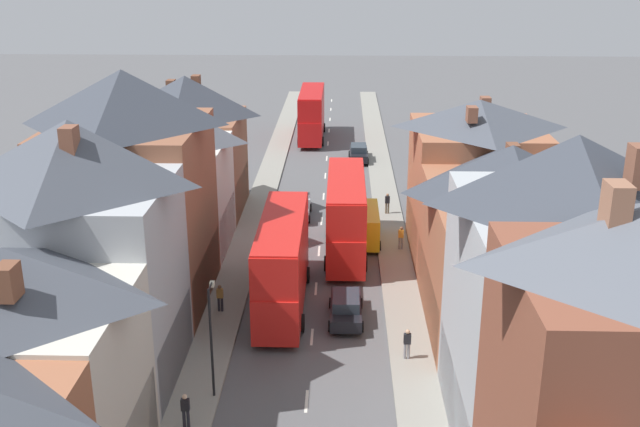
# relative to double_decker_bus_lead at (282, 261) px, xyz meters

# --- Properties ---
(pavement_left) EXTENTS (2.20, 104.00, 0.14)m
(pavement_left) POSITION_rel_double_decker_bus_lead_xyz_m (-3.29, 16.42, -2.75)
(pavement_left) COLOR gray
(pavement_left) RESTS_ON ground
(pavement_right) EXTENTS (2.20, 104.00, 0.14)m
(pavement_right) POSITION_rel_double_decker_bus_lead_xyz_m (6.91, 16.42, -2.75)
(pavement_right) COLOR gray
(pavement_right) RESTS_ON ground
(centre_line_dashes) EXTENTS (0.14, 97.80, 0.01)m
(centre_line_dashes) POSITION_rel_double_decker_bus_lead_xyz_m (1.81, 14.42, -2.81)
(centre_line_dashes) COLOR silver
(centre_line_dashes) RESTS_ON ground
(terrace_row_left) EXTENTS (8.00, 54.57, 13.47)m
(terrace_row_left) POSITION_rel_double_decker_bus_lead_xyz_m (-8.38, -6.49, 2.80)
(terrace_row_left) COLOR brown
(terrace_row_left) RESTS_ON ground
(terrace_row_right) EXTENTS (8.00, 47.97, 13.62)m
(terrace_row_right) POSITION_rel_double_decker_bus_lead_xyz_m (11.99, -12.12, 2.96)
(terrace_row_right) COLOR #935138
(terrace_row_right) RESTS_ON ground
(double_decker_bus_lead) EXTENTS (2.74, 10.80, 5.30)m
(double_decker_bus_lead) POSITION_rel_double_decker_bus_lead_xyz_m (0.00, 0.00, 0.00)
(double_decker_bus_lead) COLOR red
(double_decker_bus_lead) RESTS_ON ground
(double_decker_bus_mid_street) EXTENTS (2.74, 10.80, 5.30)m
(double_decker_bus_mid_street) POSITION_rel_double_decker_bus_lead_xyz_m (3.60, 8.13, 0.00)
(double_decker_bus_mid_street) COLOR red
(double_decker_bus_mid_street) RESTS_ON ground
(double_decker_bus_far_approaching) EXTENTS (2.74, 10.80, 5.30)m
(double_decker_bus_far_approaching) POSITION_rel_double_decker_bus_lead_xyz_m (0.00, 40.37, 0.00)
(double_decker_bus_far_approaching) COLOR red
(double_decker_bus_far_approaching) RESTS_ON ground
(car_near_blue) EXTENTS (1.90, 4.52, 1.58)m
(car_near_blue) POSITION_rel_double_decker_bus_lead_xyz_m (3.61, -1.59, -2.02)
(car_near_blue) COLOR black
(car_near_blue) RESTS_ON ground
(car_parked_right_a) EXTENTS (1.90, 4.32, 1.68)m
(car_parked_right_a) POSITION_rel_double_decker_bus_lead_xyz_m (0.01, 15.21, -1.97)
(car_parked_right_a) COLOR silver
(car_parked_right_a) RESTS_ON ground
(car_mid_black) EXTENTS (1.90, 4.58, 1.63)m
(car_mid_black) POSITION_rel_double_decker_bus_lead_xyz_m (4.91, 31.62, -1.99)
(car_mid_black) COLOR black
(car_mid_black) RESTS_ON ground
(delivery_van) EXTENTS (2.20, 5.20, 2.41)m
(delivery_van) POSITION_rel_double_decker_bus_lead_xyz_m (4.91, 10.13, -1.48)
(delivery_van) COLOR yellow
(delivery_van) RESTS_ON ground
(pedestrian_near_right) EXTENTS (0.36, 0.22, 1.61)m
(pedestrian_near_right) POSITION_rel_double_decker_bus_lead_xyz_m (-3.22, -11.86, -1.78)
(pedestrian_near_right) COLOR #23232D
(pedestrian_near_right) RESTS_ON pavement_left
(pedestrian_mid_left) EXTENTS (0.36, 0.22, 1.61)m
(pedestrian_mid_left) POSITION_rel_double_decker_bus_lead_xyz_m (6.64, -5.88, -1.78)
(pedestrian_mid_left) COLOR gray
(pedestrian_mid_left) RESTS_ON pavement_right
(pedestrian_mid_right) EXTENTS (0.36, 0.22, 1.61)m
(pedestrian_mid_right) POSITION_rel_double_decker_bus_lead_xyz_m (-3.46, -0.99, -1.78)
(pedestrian_mid_right) COLOR #23232D
(pedestrian_mid_right) RESTS_ON pavement_left
(pedestrian_far_left) EXTENTS (0.36, 0.22, 1.61)m
(pedestrian_far_left) POSITION_rel_double_decker_bus_lead_xyz_m (7.37, 8.67, -1.78)
(pedestrian_far_left) COLOR gray
(pedestrian_far_left) RESTS_ON pavement_right
(pedestrian_far_right) EXTENTS (0.36, 0.22, 1.61)m
(pedestrian_far_right) POSITION_rel_double_decker_bus_lead_xyz_m (6.84, 15.94, -1.78)
(pedestrian_far_right) COLOR brown
(pedestrian_far_right) RESTS_ON pavement_right
(street_lamp) EXTENTS (0.20, 1.12, 5.50)m
(street_lamp) POSITION_rel_double_decker_bus_lead_xyz_m (-2.44, -9.28, 0.43)
(street_lamp) COLOR black
(street_lamp) RESTS_ON ground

